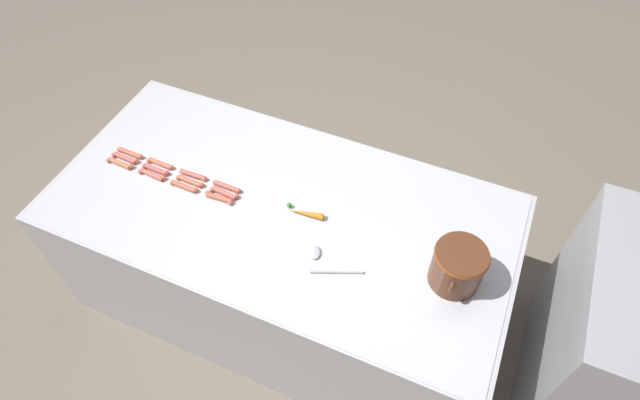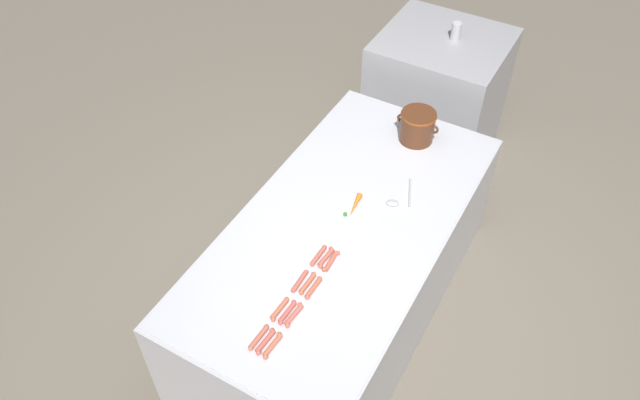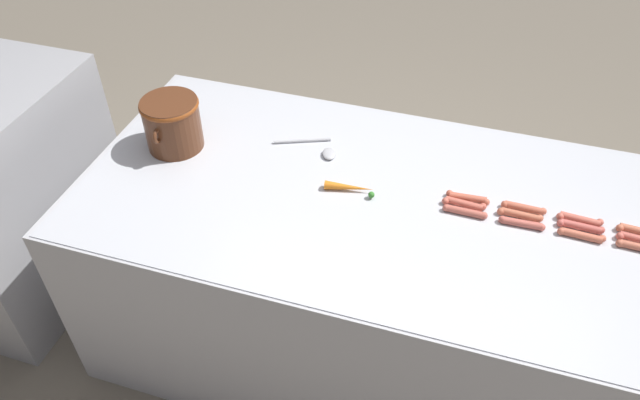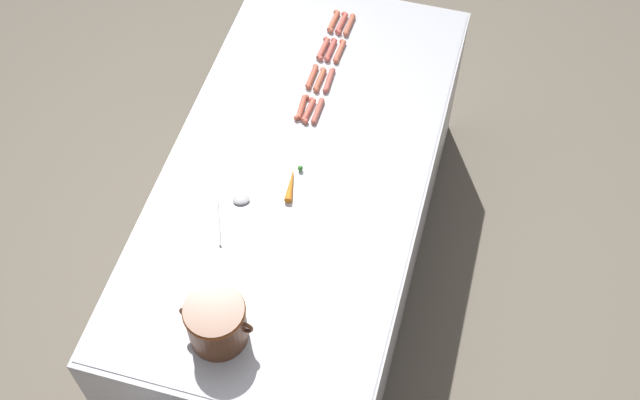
% 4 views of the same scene
% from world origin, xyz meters
% --- Properties ---
extents(ground_plane, '(20.00, 20.00, 0.00)m').
position_xyz_m(ground_plane, '(0.00, 0.00, 0.00)').
color(ground_plane, '#756B5B').
extents(griddle_counter, '(1.06, 2.14, 0.83)m').
position_xyz_m(griddle_counter, '(0.00, 0.00, 0.41)').
color(griddle_counter, '#BCBCC1').
rests_on(griddle_counter, ground_plane).
extents(back_cabinet, '(0.87, 0.81, 1.00)m').
position_xyz_m(back_cabinet, '(-0.12, 1.70, 0.50)').
color(back_cabinet, '#A0A0A4').
rests_on(back_cabinet, ground_plane).
extents(hot_dog_0, '(0.03, 0.15, 0.02)m').
position_xyz_m(hot_dog_0, '(0.00, -0.82, 0.84)').
color(hot_dog_0, '#C5654B').
rests_on(hot_dog_0, griddle_counter).
extents(hot_dog_1, '(0.03, 0.15, 0.02)m').
position_xyz_m(hot_dog_1, '(0.00, -0.65, 0.84)').
color(hot_dog_1, '#CD664C').
rests_on(hot_dog_1, griddle_counter).
extents(hot_dog_2, '(0.03, 0.15, 0.02)m').
position_xyz_m(hot_dog_2, '(0.00, -0.46, 0.84)').
color(hot_dog_2, '#C65F51').
rests_on(hot_dog_2, griddle_counter).
extents(hot_dog_3, '(0.03, 0.15, 0.02)m').
position_xyz_m(hot_dog_3, '(0.00, -0.28, 0.84)').
color(hot_dog_3, '#C15E4E').
rests_on(hot_dog_3, griddle_counter).
extents(hot_dog_4, '(0.03, 0.15, 0.02)m').
position_xyz_m(hot_dog_4, '(0.04, -0.83, 0.84)').
color(hot_dog_4, '#C85C4E').
rests_on(hot_dog_4, griddle_counter).
extents(hot_dog_5, '(0.03, 0.15, 0.02)m').
position_xyz_m(hot_dog_5, '(0.04, -0.65, 0.84)').
color(hot_dog_5, '#C55950').
rests_on(hot_dog_5, griddle_counter).
extents(hot_dog_6, '(0.03, 0.15, 0.02)m').
position_xyz_m(hot_dog_6, '(0.04, -0.45, 0.84)').
color(hot_dog_6, '#C36548').
rests_on(hot_dog_6, griddle_counter).
extents(hot_dog_7, '(0.03, 0.15, 0.02)m').
position_xyz_m(hot_dog_7, '(0.04, -0.27, 0.84)').
color(hot_dog_7, '#CA604E').
rests_on(hot_dog_7, griddle_counter).
extents(hot_dog_8, '(0.03, 0.15, 0.02)m').
position_xyz_m(hot_dog_8, '(0.08, -0.83, 0.84)').
color(hot_dog_8, '#C6674A').
rests_on(hot_dog_8, griddle_counter).
extents(hot_dog_9, '(0.03, 0.15, 0.02)m').
position_xyz_m(hot_dog_9, '(0.08, -0.64, 0.84)').
color(hot_dog_9, '#C96150').
rests_on(hot_dog_9, griddle_counter).
extents(hot_dog_10, '(0.03, 0.15, 0.02)m').
position_xyz_m(hot_dog_10, '(0.08, -0.46, 0.84)').
color(hot_dog_10, '#C56148').
rests_on(hot_dog_10, griddle_counter).
extents(hot_dog_11, '(0.03, 0.15, 0.02)m').
position_xyz_m(hot_dog_11, '(0.07, -0.28, 0.84)').
color(hot_dog_11, '#C75F47').
rests_on(hot_dog_11, griddle_counter).
extents(bean_pot, '(0.27, 0.22, 0.20)m').
position_xyz_m(bean_pot, '(0.06, 0.82, 0.94)').
color(bean_pot, '#562D19').
rests_on(bean_pot, griddle_counter).
extents(serving_spoon, '(0.14, 0.26, 0.02)m').
position_xyz_m(serving_spoon, '(0.19, 0.29, 0.84)').
color(serving_spoon, '#B7B7BC').
rests_on(serving_spoon, griddle_counter).
extents(carrot, '(0.06, 0.18, 0.03)m').
position_xyz_m(carrot, '(-0.00, 0.12, 0.84)').
color(carrot, orange).
rests_on(carrot, griddle_counter).
extents(soda_can, '(0.07, 0.07, 0.13)m').
position_xyz_m(soda_can, '(-0.07, 1.73, 1.06)').
color(soda_can, '#BCBCC1').
rests_on(soda_can, back_cabinet).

